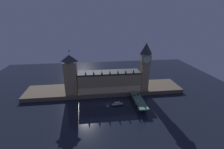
# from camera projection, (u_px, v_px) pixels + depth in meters

# --- Properties ---
(ground_plane) EXTENTS (400.00, 400.00, 0.00)m
(ground_plane) POSITION_uv_depth(u_px,v_px,m) (107.00, 105.00, 200.60)
(ground_plane) COLOR black
(embankment) EXTENTS (220.00, 42.00, 5.39)m
(embankment) POSITION_uv_depth(u_px,v_px,m) (105.00, 89.00, 236.06)
(embankment) COLOR brown
(embankment) RESTS_ON ground_plane
(parliament_hall) EXTENTS (83.78, 21.64, 32.06)m
(parliament_hall) POSITION_uv_depth(u_px,v_px,m) (109.00, 81.00, 223.98)
(parliament_hall) COLOR #9E845B
(parliament_hall) RESTS_ON embankment
(clock_tower) EXTENTS (12.37, 12.48, 67.04)m
(clock_tower) POSITION_uv_depth(u_px,v_px,m) (145.00, 65.00, 217.92)
(clock_tower) COLOR #9E845B
(clock_tower) RESTS_ON embankment
(victoria_tower) EXTENTS (16.01, 16.01, 58.07)m
(victoria_tower) POSITION_uv_depth(u_px,v_px,m) (71.00, 74.00, 211.82)
(victoria_tower) COLOR #9E845B
(victoria_tower) RESTS_ON embankment
(bridge) EXTENTS (11.05, 46.00, 7.15)m
(bridge) POSITION_uv_depth(u_px,v_px,m) (139.00, 101.00, 198.82)
(bridge) COLOR #4C7560
(bridge) RESTS_ON ground_plane
(car_northbound_lead) EXTENTS (2.12, 4.64, 1.46)m
(car_northbound_lead) POSITION_uv_depth(u_px,v_px,m) (135.00, 95.00, 207.91)
(car_northbound_lead) COLOR red
(car_northbound_lead) RESTS_ON bridge
(car_southbound_trail) EXTENTS (1.88, 3.87, 1.43)m
(car_southbound_trail) POSITION_uv_depth(u_px,v_px,m) (138.00, 94.00, 209.79)
(car_southbound_trail) COLOR black
(car_southbound_trail) RESTS_ON bridge
(pedestrian_near_rail) EXTENTS (0.38, 0.38, 1.65)m
(pedestrian_near_rail) POSITION_uv_depth(u_px,v_px,m) (138.00, 104.00, 185.72)
(pedestrian_near_rail) COLOR black
(pedestrian_near_rail) RESTS_ON bridge
(pedestrian_mid_walk) EXTENTS (0.38, 0.38, 1.73)m
(pedestrian_mid_walk) POSITION_uv_depth(u_px,v_px,m) (142.00, 97.00, 201.53)
(pedestrian_mid_walk) COLOR black
(pedestrian_mid_walk) RESTS_ON bridge
(pedestrian_far_rail) EXTENTS (0.38, 0.38, 1.72)m
(pedestrian_far_rail) POSITION_uv_depth(u_px,v_px,m) (132.00, 93.00, 211.53)
(pedestrian_far_rail) COLOR black
(pedestrian_far_rail) RESTS_ON bridge
(street_lamp_near) EXTENTS (1.34, 0.60, 7.03)m
(street_lamp_near) POSITION_uv_depth(u_px,v_px,m) (138.00, 103.00, 182.21)
(street_lamp_near) COLOR #2D3333
(street_lamp_near) RESTS_ON bridge
(street_lamp_mid) EXTENTS (1.34, 0.60, 6.26)m
(street_lamp_mid) POSITION_uv_depth(u_px,v_px,m) (143.00, 96.00, 197.37)
(street_lamp_mid) COLOR #2D3333
(street_lamp_mid) RESTS_ON bridge
(boat_upstream) EXTENTS (15.46, 6.12, 4.20)m
(boat_upstream) POSITION_uv_depth(u_px,v_px,m) (117.00, 104.00, 198.21)
(boat_upstream) COLOR #1E2842
(boat_upstream) RESTS_ON ground_plane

